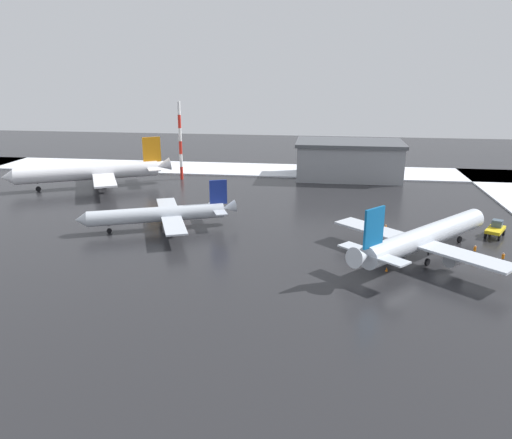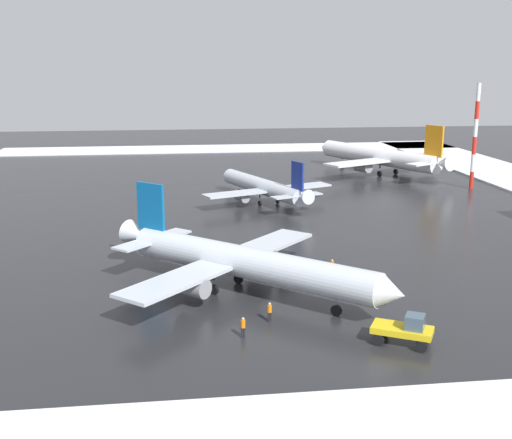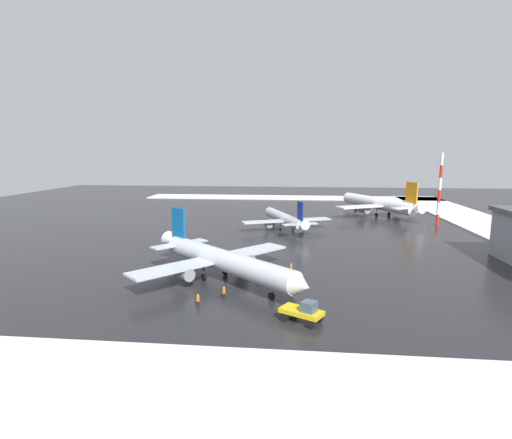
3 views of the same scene
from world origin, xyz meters
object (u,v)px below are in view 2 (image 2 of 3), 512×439
object	(u,v)px
ground_crew_near_tug	(332,266)
traffic_cone_mid_line	(290,280)
airplane_parked_starboard	(264,187)
airplane_foreground_jet	(242,262)
ground_crew_mid_apron	(243,326)
pushback_tug	(406,329)
ground_crew_by_nose_gear	(270,311)
airplane_parked_portside	(381,156)
antenna_mast	(475,137)
traffic_cone_near_nose	(184,274)

from	to	relation	value
ground_crew_near_tug	traffic_cone_mid_line	world-z (taller)	ground_crew_near_tug
airplane_parked_starboard	traffic_cone_mid_line	bearing A→B (deg)	153.91
airplane_foreground_jet	airplane_parked_starboard	bearing A→B (deg)	121.42
ground_crew_mid_apron	ground_crew_near_tug	bearing A→B (deg)	-55.21
pushback_tug	ground_crew_by_nose_gear	bearing A→B (deg)	178.52
airplane_parked_portside	antenna_mast	world-z (taller)	antenna_mast
ground_crew_by_nose_gear	traffic_cone_mid_line	bearing A→B (deg)	-45.69
airplane_foreground_jet	ground_crew_near_tug	size ratio (longest dim) A/B	14.87
airplane_foreground_jet	ground_crew_mid_apron	distance (m)	10.52
ground_crew_mid_apron	pushback_tug	bearing A→B (deg)	-121.17
airplane_parked_portside	traffic_cone_mid_line	distance (m)	68.61
airplane_foreground_jet	antenna_mast	xyz separation A→B (m)	(47.42, -45.22, 5.96)
airplane_foreground_jet	ground_crew_mid_apron	size ratio (longest dim) A/B	14.87
ground_crew_mid_apron	traffic_cone_near_nose	bearing A→B (deg)	-2.55
ground_crew_near_tug	ground_crew_by_nose_gear	size ratio (longest dim) A/B	1.00
airplane_parked_portside	ground_crew_mid_apron	xyz separation A→B (m)	(-74.63, 35.25, -2.53)
airplane_foreground_jet	traffic_cone_mid_line	xyz separation A→B (m)	(2.38, -5.01, -2.82)
airplane_parked_portside	airplane_parked_starboard	bearing A→B (deg)	105.74
airplane_parked_starboard	traffic_cone_near_nose	bearing A→B (deg)	137.21
airplane_parked_portside	pushback_tug	size ratio (longest dim) A/B	6.51
ground_crew_near_tug	ground_crew_by_nose_gear	world-z (taller)	same
antenna_mast	traffic_cone_near_nose	xyz separation A→B (m)	(-41.97, 50.67, -8.78)
airplane_parked_portside	ground_crew_by_nose_gear	bearing A→B (deg)	128.94
ground_crew_mid_apron	ground_crew_by_nose_gear	world-z (taller)	same
airplane_foreground_jet	airplane_parked_starboard	distance (m)	40.86
traffic_cone_mid_line	ground_crew_mid_apron	bearing A→B (deg)	154.55
ground_crew_mid_apron	airplane_parked_starboard	bearing A→B (deg)	-28.05
ground_crew_by_nose_gear	airplane_parked_starboard	bearing A→B (deg)	-33.32
traffic_cone_mid_line	pushback_tug	bearing A→B (deg)	-157.87
airplane_parked_portside	ground_crew_near_tug	distance (m)	65.21
airplane_parked_starboard	traffic_cone_near_nose	xyz separation A→B (m)	(-34.69, 13.06, -2.28)
ground_crew_by_nose_gear	traffic_cone_mid_line	distance (m)	10.32
airplane_parked_starboard	antenna_mast	xyz separation A→B (m)	(7.28, -37.61, 6.50)
airplane_parked_portside	traffic_cone_mid_line	size ratio (longest dim) A/B	60.25
traffic_cone_near_nose	antenna_mast	bearing A→B (deg)	-50.37
ground_crew_near_tug	airplane_foreground_jet	bearing A→B (deg)	133.61
pushback_tug	traffic_cone_near_nose	bearing A→B (deg)	161.15
airplane_foreground_jet	airplane_parked_portside	bearing A→B (deg)	104.15
airplane_foreground_jet	ground_crew_by_nose_gear	world-z (taller)	airplane_foreground_jet
airplane_foreground_jet	pushback_tug	world-z (taller)	airplane_foreground_jet
airplane_foreground_jet	antenna_mast	distance (m)	65.80
airplane_parked_portside	antenna_mast	size ratio (longest dim) A/B	1.83
airplane_parked_starboard	ground_crew_mid_apron	distance (m)	51.16
airplane_foreground_jet	ground_crew_by_nose_gear	bearing A→B (deg)	-35.88
pushback_tug	ground_crew_near_tug	distance (m)	17.15
traffic_cone_near_nose	airplane_parked_starboard	bearing A→B (deg)	-20.63
ground_crew_by_nose_gear	traffic_cone_mid_line	xyz separation A→B (m)	(9.70, -3.46, -0.70)
airplane_foreground_jet	pushback_tug	xyz separation A→B (m)	(-13.05, -11.29, -1.81)
ground_crew_mid_apron	traffic_cone_mid_line	size ratio (longest dim) A/B	3.11
ground_crew_mid_apron	antenna_mast	size ratio (longest dim) A/B	0.09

